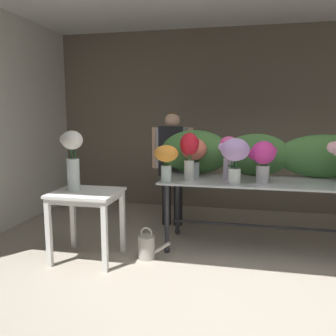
% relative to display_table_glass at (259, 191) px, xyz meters
% --- Properties ---
extents(ground_plane, '(7.77, 7.77, 0.00)m').
position_rel_display_table_glass_xyz_m(ground_plane, '(-0.26, 0.10, -0.68)').
color(ground_plane, '#9E9384').
extents(wall_back, '(5.98, 0.12, 2.82)m').
position_rel_display_table_glass_xyz_m(wall_back, '(-0.26, 1.74, 0.73)').
color(wall_back, '#706656').
rests_on(wall_back, ground).
extents(wall_left, '(0.12, 3.40, 2.82)m').
position_rel_display_table_glass_xyz_m(wall_left, '(-3.25, 0.10, 0.73)').
color(wall_left, silver).
rests_on(wall_left, ground).
extents(display_table_glass, '(2.14, 0.83, 0.80)m').
position_rel_display_table_glass_xyz_m(display_table_glass, '(0.00, 0.00, 0.00)').
color(display_table_glass, silver).
rests_on(display_table_glass, ground).
extents(side_table_white, '(0.67, 0.59, 0.73)m').
position_rel_display_table_glass_xyz_m(side_table_white, '(-1.75, -0.65, -0.05)').
color(side_table_white, white).
rests_on(side_table_white, ground).
extents(florist, '(0.56, 0.24, 1.54)m').
position_rel_display_table_glass_xyz_m(florist, '(-1.11, 0.66, 0.27)').
color(florist, '#232328').
rests_on(florist, ground).
extents(foliage_backdrop, '(2.40, 0.30, 0.53)m').
position_rel_display_table_glass_xyz_m(foliage_backdrop, '(-0.04, 0.29, 0.37)').
color(foliage_backdrop, '#477F3D').
rests_on(foliage_backdrop, display_table_glass).
extents(vase_fuchsia_ranunculus, '(0.22, 0.20, 0.48)m').
position_rel_display_table_glass_xyz_m(vase_fuchsia_ranunculus, '(-0.34, 0.01, 0.41)').
color(vase_fuchsia_ranunculus, silver).
rests_on(vase_fuchsia_ranunculus, display_table_glass).
extents(vase_coral_hydrangea, '(0.30, 0.30, 0.44)m').
position_rel_display_table_glass_xyz_m(vase_coral_hydrangea, '(-0.74, 0.10, 0.40)').
color(vase_coral_hydrangea, silver).
rests_on(vase_coral_hydrangea, display_table_glass).
extents(vase_magenta_peonies, '(0.30, 0.25, 0.44)m').
position_rel_display_table_glass_xyz_m(vase_magenta_peonies, '(0.02, -0.14, 0.39)').
color(vase_magenta_peonies, silver).
rests_on(vase_magenta_peonies, display_table_glass).
extents(vase_lilac_carnations, '(0.32, 0.30, 0.48)m').
position_rel_display_table_glass_xyz_m(vase_lilac_carnations, '(-0.27, -0.29, 0.44)').
color(vase_lilac_carnations, silver).
rests_on(vase_lilac_carnations, display_table_glass).
extents(vase_sunset_dahlias, '(0.26, 0.26, 0.40)m').
position_rel_display_table_glass_xyz_m(vase_sunset_dahlias, '(-0.98, -0.31, 0.38)').
color(vase_sunset_dahlias, silver).
rests_on(vase_sunset_dahlias, display_table_glass).
extents(vase_crimson_tulips, '(0.21, 0.20, 0.52)m').
position_rel_display_table_glass_xyz_m(vase_crimson_tulips, '(-0.75, -0.17, 0.44)').
color(vase_crimson_tulips, silver).
rests_on(vase_crimson_tulips, display_table_glass).
extents(vase_white_roses_tall, '(0.24, 0.21, 0.62)m').
position_rel_display_table_glass_xyz_m(vase_white_roses_tall, '(-1.89, -0.65, 0.42)').
color(vase_white_roses_tall, silver).
rests_on(vase_white_roses_tall, side_table_white).
extents(watering_can, '(0.35, 0.18, 0.34)m').
position_rel_display_table_glass_xyz_m(watering_can, '(-1.15, -0.51, -0.55)').
color(watering_can, '#B7B2A8').
rests_on(watering_can, ground).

